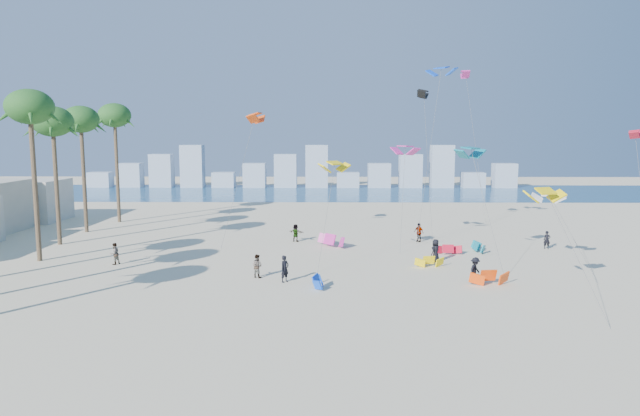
{
  "coord_description": "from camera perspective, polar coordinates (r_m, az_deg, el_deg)",
  "views": [
    {
      "loc": [
        3.66,
        -29.73,
        10.51
      ],
      "look_at": [
        3.0,
        16.0,
        4.5
      ],
      "focal_mm": 31.57,
      "sensor_mm": 36.0,
      "label": 1
    }
  ],
  "objects": [
    {
      "name": "distant_skyline",
      "position": [
        112.08,
        -1.65,
        3.69
      ],
      "size": [
        85.0,
        3.0,
        8.4
      ],
      "color": "#9EADBF",
      "rests_on": "ground"
    },
    {
      "name": "grounded_kites",
      "position": [
        47.87,
        8.58,
        -4.72
      ],
      "size": [
        15.33,
        17.13,
        1.09
      ],
      "color": "blue",
      "rests_on": "ground"
    },
    {
      "name": "kitesurfer_mid",
      "position": [
        41.96,
        -6.41,
        -5.85
      ],
      "size": [
        1.06,
        0.98,
        1.74
      ],
      "primitive_type": "imported",
      "rotation": [
        0.0,
        0.0,
        2.64
      ],
      "color": "gray",
      "rests_on": "ground"
    },
    {
      "name": "kitesurfers_far",
      "position": [
        48.64,
        4.52,
        -3.93
      ],
      "size": [
        38.41,
        16.69,
        1.92
      ],
      "color": "black",
      "rests_on": "ground"
    },
    {
      "name": "ground",
      "position": [
        31.75,
        -5.97,
        -11.89
      ],
      "size": [
        220.0,
        220.0,
        0.0
      ],
      "primitive_type": "plane",
      "color": "beige",
      "rests_on": "ground"
    },
    {
      "name": "palm_row",
      "position": [
        52.37,
        -28.17,
        7.54
      ],
      "size": [
        5.89,
        44.8,
        14.16
      ],
      "color": "brown",
      "rests_on": "ground"
    },
    {
      "name": "kitesurfer_near",
      "position": [
        40.46,
        -3.59,
        -6.17
      ],
      "size": [
        0.82,
        0.83,
        1.93
      ],
      "primitive_type": "imported",
      "rotation": [
        0.0,
        0.0,
        0.84
      ],
      "color": "black",
      "rests_on": "ground"
    },
    {
      "name": "flying_kites",
      "position": [
        52.78,
        11.1,
        8.83
      ],
      "size": [
        37.18,
        41.28,
        18.53
      ],
      "color": "yellow",
      "rests_on": "ground"
    },
    {
      "name": "ocean",
      "position": [
        102.34,
        -1.22,
        1.59
      ],
      "size": [
        220.0,
        220.0,
        0.0
      ],
      "primitive_type": "plane",
      "color": "navy",
      "rests_on": "ground"
    }
  ]
}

